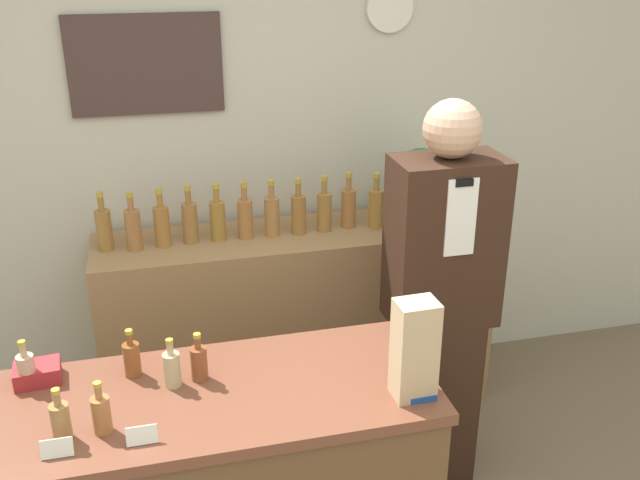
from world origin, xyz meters
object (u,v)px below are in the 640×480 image
at_px(potted_plant, 420,182).
at_px(paper_bag, 415,350).
at_px(tape_dispenser, 422,392).
at_px(shopkeeper, 439,306).

bearing_deg(potted_plant, paper_bag, -111.92).
distance_m(paper_bag, tape_dispenser, 0.15).
xyz_separation_m(potted_plant, tape_dispenser, (-0.50, -1.32, -0.24)).
relative_size(paper_bag, tape_dispenser, 3.75).
height_order(shopkeeper, potted_plant, shopkeeper).
xyz_separation_m(shopkeeper, paper_bag, (-0.37, -0.64, 0.22)).
distance_m(potted_plant, paper_bag, 1.40).
xyz_separation_m(potted_plant, paper_bag, (-0.52, -1.29, -0.10)).
distance_m(potted_plant, tape_dispenser, 1.43).
bearing_deg(shopkeeper, potted_plant, 76.91).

